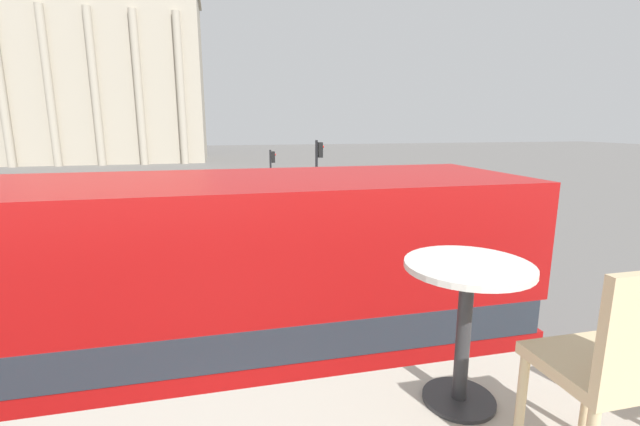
{
  "coord_description": "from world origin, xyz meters",
  "views": [
    {
      "loc": [
        -0.09,
        -2.06,
        4.83
      ],
      "look_at": [
        4.02,
        15.46,
        1.07
      ],
      "focal_mm": 24.0,
      "sensor_mm": 36.0,
      "label": 1
    }
  ],
  "objects": [
    {
      "name": "pedestrian_blue",
      "position": [
        5.32,
        25.06,
        0.97
      ],
      "size": [
        0.32,
        0.32,
        1.69
      ],
      "rotation": [
        0.0,
        0.0,
        1.07
      ],
      "color": "#282B33",
      "rests_on": "ground_plane"
    },
    {
      "name": "double_decker_bus",
      "position": [
        -1.56,
        3.55,
        2.32
      ],
      "size": [
        10.98,
        2.76,
        4.13
      ],
      "rotation": [
        0.0,
        0.0,
        -0.01
      ],
      "color": "black",
      "rests_on": "ground_plane"
    },
    {
      "name": "plaza_building_left",
      "position": [
        -13.66,
        59.66,
        10.61
      ],
      "size": [
        24.15,
        13.22,
        21.22
      ],
      "color": "#B2A893",
      "rests_on": "ground_plane"
    },
    {
      "name": "cafe_chair_0",
      "position": [
        1.28,
        -0.93,
        3.97
      ],
      "size": [
        0.4,
        0.4,
        0.91
      ],
      "rotation": [
        0.0,
        0.0,
        -0.03
      ],
      "color": "#D1B789",
      "rests_on": "cafe_floor_slab"
    },
    {
      "name": "car_white",
      "position": [
        7.16,
        27.5,
        0.7
      ],
      "size": [
        4.2,
        1.93,
        1.35
      ],
      "rotation": [
        0.0,
        0.0,
        1.72
      ],
      "color": "black",
      "rests_on": "ground_plane"
    },
    {
      "name": "pedestrian_white",
      "position": [
        -4.19,
        19.18,
        0.94
      ],
      "size": [
        0.32,
        0.32,
        1.63
      ],
      "rotation": [
        0.0,
        0.0,
        4.33
      ],
      "color": "#282B33",
      "rests_on": "ground_plane"
    },
    {
      "name": "pedestrian_olive",
      "position": [
        -1.73,
        26.75,
        1.04
      ],
      "size": [
        0.32,
        0.32,
        1.79
      ],
      "rotation": [
        0.0,
        0.0,
        4.08
      ],
      "color": "#282B33",
      "rests_on": "ground_plane"
    },
    {
      "name": "traffic_light_near",
      "position": [
        -3.07,
        9.18,
        2.14
      ],
      "size": [
        0.42,
        0.24,
        3.25
      ],
      "color": "black",
      "rests_on": "ground_plane"
    },
    {
      "name": "pedestrian_yellow",
      "position": [
        0.39,
        22.69,
        0.96
      ],
      "size": [
        0.32,
        0.32,
        1.67
      ],
      "rotation": [
        0.0,
        0.0,
        3.35
      ],
      "color": "#282B33",
      "rests_on": "ground_plane"
    },
    {
      "name": "traffic_light_mid",
      "position": [
        4.36,
        17.33,
        2.66
      ],
      "size": [
        0.42,
        0.24,
        4.1
      ],
      "color": "black",
      "rests_on": "ground_plane"
    },
    {
      "name": "traffic_light_far",
      "position": [
        3.09,
        24.75,
        2.14
      ],
      "size": [
        0.42,
        0.24,
        3.25
      ],
      "color": "black",
      "rests_on": "ground_plane"
    },
    {
      "name": "cafe_dining_table",
      "position": [
        1.03,
        -0.35,
        3.99
      ],
      "size": [
        0.6,
        0.6,
        0.73
      ],
      "color": "#2D2D30",
      "rests_on": "cafe_floor_slab"
    }
  ]
}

